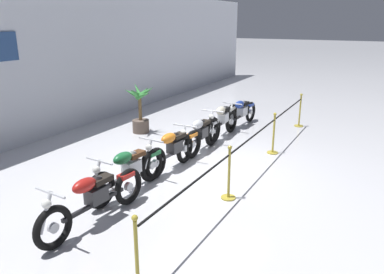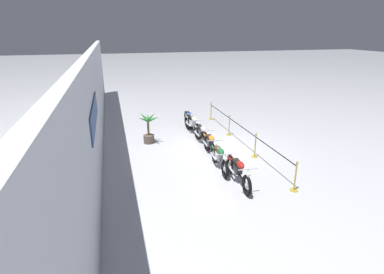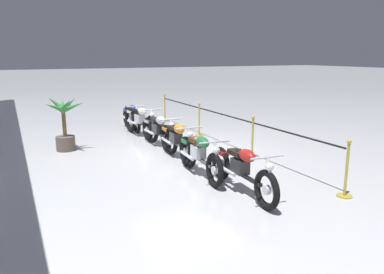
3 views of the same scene
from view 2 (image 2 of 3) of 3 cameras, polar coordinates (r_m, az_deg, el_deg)
name	(u,v)px [view 2 (image 2 of 3)]	position (r m, az deg, el deg)	size (l,w,h in m)	color
ground_plane	(218,147)	(13.56, 4.97, -1.92)	(120.00, 120.00, 0.00)	silver
back_wall	(94,109)	(12.18, -18.12, 5.05)	(28.00, 0.29, 4.20)	silver
motorcycle_red_0	(238,171)	(10.38, 8.78, -6.40)	(2.33, 0.62, 0.92)	black
motorcycle_green_1	(219,157)	(11.34, 5.22, -3.89)	(2.24, 0.62, 0.92)	black
motorcycle_orange_2	(210,144)	(12.63, 3.49, -1.32)	(2.33, 0.62, 0.93)	black
motorcycle_silver_3	(202,134)	(13.79, 1.91, 0.55)	(2.39, 0.62, 0.92)	black
motorcycle_cream_4	(193,125)	(15.10, 0.18, 2.39)	(2.49, 0.62, 0.97)	black
motorcycle_blue_5	(188,118)	(16.30, -0.68, 3.59)	(2.13, 0.62, 0.91)	black
potted_palm_left_of_row	(149,129)	(13.92, -8.27, 1.49)	(1.05, 1.00, 1.51)	brown
stanchion_far_left	(255,140)	(12.56, 11.85, -0.57)	(8.67, 0.28, 1.05)	gold
stanchion_mid_left	(255,149)	(12.62, 11.91, -2.23)	(0.28, 0.28, 1.05)	gold
stanchion_mid_right	(229,128)	(15.06, 7.08, 1.68)	(0.28, 0.28, 1.05)	gold
stanchion_far_right	(211,114)	(17.62, 3.63, 4.46)	(0.28, 0.28, 1.05)	gold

